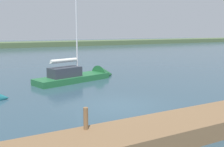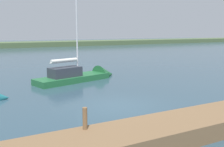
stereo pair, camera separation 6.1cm
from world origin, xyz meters
name	(u,v)px [view 1 (the left image)]	position (x,y,z in m)	size (l,w,h in m)	color
ground_plane	(117,107)	(0.00, 0.00, 0.00)	(200.00, 200.00, 0.00)	#2D4756
far_shoreline	(6,47)	(0.00, -54.59, 0.00)	(180.00, 8.00, 2.40)	#4C603D
dock_pier	(175,129)	(0.00, 4.51, 0.35)	(22.17, 2.06, 0.69)	brown
mooring_post_far	(86,118)	(3.33, 3.79, 1.07)	(0.16, 0.16, 0.76)	brown
sailboat_behind_pier	(84,77)	(-1.23, -7.92, 0.24)	(7.65, 3.84, 7.74)	#236638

